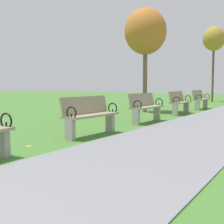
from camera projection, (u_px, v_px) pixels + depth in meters
park_bench_3 at (90, 115)px, 7.08m from camera, size 0.54×1.62×0.90m
park_bench_4 at (146, 107)px, 9.57m from camera, size 0.48×1.60×0.90m
park_bench_5 at (180, 102)px, 12.19m from camera, size 0.53×1.62×0.90m
park_bench_6 at (201, 99)px, 14.66m from camera, size 0.51×1.61×0.90m
tree_1 at (145, 32)px, 12.89m from camera, size 1.75×1.75×4.34m
tree_2 at (214, 39)px, 20.50m from camera, size 1.45×1.45×4.99m
scattered_leaves at (129, 130)px, 7.91m from camera, size 3.79×16.27×0.02m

